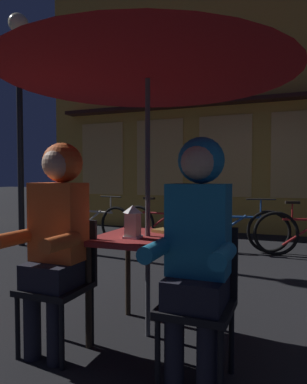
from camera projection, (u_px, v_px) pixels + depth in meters
name	position (u px, v px, depth m)	size (l,w,h in m)	color
ground_plane	(148.00, 336.00, 2.59)	(60.00, 60.00, 0.00)	black
cafe_table	(148.00, 250.00, 2.56)	(0.72, 0.72, 0.74)	maroon
patio_umbrella	(148.00, 52.00, 2.50)	(2.10, 2.10, 2.31)	#4C4C51
lantern	(133.00, 221.00, 2.47)	(0.11, 0.11, 0.23)	white
chair_left	(62.00, 276.00, 2.40)	(0.40, 0.40, 0.87)	black
chair_right	(200.00, 294.00, 2.05)	(0.40, 0.40, 0.87)	black
person_left_hooded	(56.00, 226.00, 2.33)	(0.45, 0.56, 1.40)	black
person_right_hooded	(197.00, 234.00, 1.98)	(0.45, 0.56, 1.40)	black
shopfront_building	(263.00, 85.00, 7.33)	(10.00, 0.93, 6.20)	gold
street_lamp	(19.00, 84.00, 5.89)	(0.32, 0.32, 3.88)	black
bicycle_nearest	(94.00, 222.00, 6.35)	(1.67, 0.32, 0.84)	black
bicycle_second	(163.00, 225.00, 6.01)	(1.66, 0.38, 0.84)	black
bicycle_third	(234.00, 229.00, 5.50)	(1.66, 0.34, 0.84)	black
book	(167.00, 231.00, 2.71)	(0.20, 0.14, 0.02)	olive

